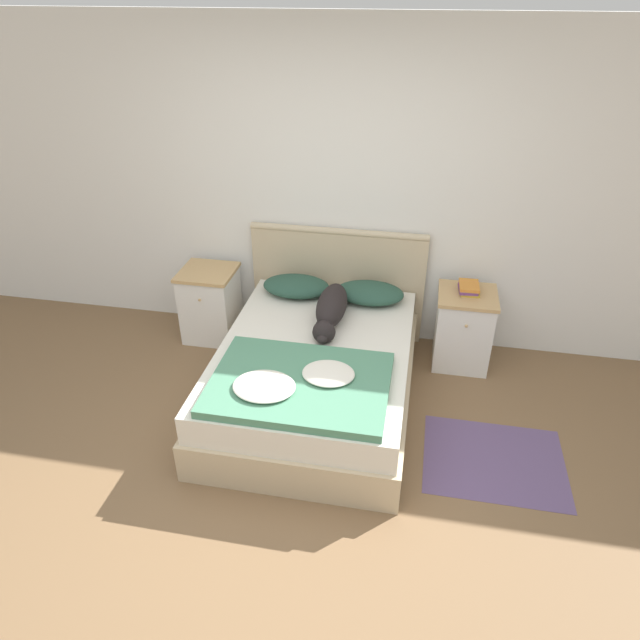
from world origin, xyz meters
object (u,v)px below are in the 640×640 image
Objects in this scene: bed at (315,374)px; nightstand_right at (463,328)px; dog at (331,309)px; book_stack at (469,288)px; pillow_left at (296,286)px; pillow_right at (370,293)px; nightstand_left at (211,304)px.

nightstand_right is at bearing 34.34° from bed.
dog is 1.09m from book_stack.
pillow_left is 0.60m from pillow_right.
nightstand_right is 1.39m from pillow_left.
pillow_left is 1.37m from book_stack.
nightstand_left is at bearing 145.66° from bed.
pillow_right is at bearing 56.49° from dog.
dog is (1.12, -0.38, 0.29)m from nightstand_left.
book_stack reaches higher than pillow_right.
nightstand_right is 0.79× the size of dog.
dog is at bearing -158.03° from book_stack.
nightstand_left reaches higher than bed.
pillow_left reaches higher than nightstand_left.
nightstand_left is at bearing 180.00° from nightstand_right.
bed is 0.51m from dog.
book_stack is (2.13, 0.03, 0.35)m from nightstand_left.
nightstand_left and nightstand_right have the same top height.
pillow_left is at bearing -0.20° from nightstand_left.
nightstand_right is 3.03× the size of book_stack.
nightstand_left is 1.39m from pillow_right.
nightstand_left is at bearing 179.80° from pillow_left.
bed is 3.01× the size of nightstand_right.
bed is 0.85m from pillow_left.
bed is 1.29m from nightstand_right.
nightstand_left is 2.16m from book_stack.
book_stack is at bearing 21.97° from dog.
dog is at bearing -159.56° from nightstand_right.
bed is 1.29m from nightstand_left.
dog is at bearing -123.51° from pillow_right.
nightstand_left is 1.15× the size of pillow_left.
pillow_left and pillow_right have the same top height.
dog is (0.35, -0.37, 0.04)m from pillow_left.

